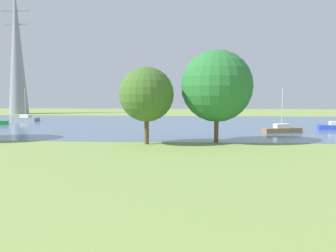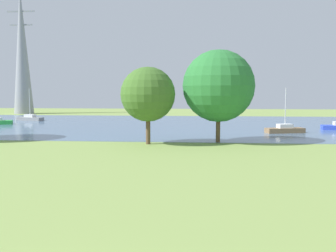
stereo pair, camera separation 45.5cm
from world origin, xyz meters
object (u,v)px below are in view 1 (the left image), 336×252
object	(u,v)px
sailboat_gray	(26,118)
electricity_pylon	(17,50)
sailboat_brown	(282,129)
tree_west_far	(217,86)
tree_west_near	(146,94)

from	to	relation	value
sailboat_gray	electricity_pylon	bearing A→B (deg)	118.61
electricity_pylon	sailboat_gray	bearing A→B (deg)	-61.39
sailboat_gray	sailboat_brown	bearing A→B (deg)	-21.48
sailboat_gray	tree_west_far	bearing A→B (deg)	-38.54
sailboat_gray	electricity_pylon	distance (m)	26.54
tree_west_far	sailboat_brown	bearing A→B (deg)	46.82
sailboat_gray	tree_west_near	xyz separation A→B (m)	(24.79, -26.97, 4.42)
tree_west_near	sailboat_gray	bearing A→B (deg)	132.59
tree_west_far	tree_west_near	bearing A→B (deg)	-165.93
tree_west_near	sailboat_brown	bearing A→B (deg)	35.24
tree_west_near	tree_west_far	distance (m)	7.16
sailboat_brown	electricity_pylon	size ratio (longest dim) A/B	0.19
sailboat_brown	tree_west_far	world-z (taller)	tree_west_far
sailboat_brown	tree_west_far	xyz separation A→B (m)	(-8.75, -9.33, 5.25)
sailboat_brown	sailboat_gray	size ratio (longest dim) A/B	0.98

